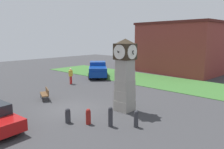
{
  "coord_description": "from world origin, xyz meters",
  "views": [
    {
      "loc": [
        12.03,
        -8.85,
        4.99
      ],
      "look_at": [
        1.15,
        2.94,
        2.22
      ],
      "focal_mm": 35.0,
      "sensor_mm": 36.0,
      "label": 1
    }
  ],
  "objects": [
    {
      "name": "bollard_far_row",
      "position": [
        2.89,
        -0.97,
        0.47
      ],
      "size": [
        0.29,
        0.29,
        0.92
      ],
      "color": "maroon",
      "rests_on": "ground_plane"
    },
    {
      "name": "bollard_mid_row",
      "position": [
        4.05,
        -0.33,
        0.58
      ],
      "size": [
        0.26,
        0.26,
        1.14
      ],
      "color": "#333338",
      "rests_on": "ground_plane"
    },
    {
      "name": "ground_plane",
      "position": [
        0.0,
        0.0,
        0.0
      ],
      "size": [
        69.04,
        69.04,
        0.0
      ],
      "primitive_type": "plane",
      "color": "#38383A"
    },
    {
      "name": "bollard_near_tower",
      "position": [
        5.18,
        0.56,
        0.49
      ],
      "size": [
        0.26,
        0.26,
        0.97
      ],
      "color": "#333338",
      "rests_on": "ground_plane"
    },
    {
      "name": "pedestrian_by_cars",
      "position": [
        -6.77,
        5.01,
        0.98
      ],
      "size": [
        0.34,
        0.45,
        1.71
      ],
      "color": "red",
      "rests_on": "ground_plane"
    },
    {
      "name": "bollard_end_row",
      "position": [
        1.84,
        -1.64,
        0.45
      ],
      "size": [
        0.32,
        0.32,
        0.89
      ],
      "color": "#333338",
      "rests_on": "ground_plane"
    },
    {
      "name": "grass_verge_far",
      "position": [
        2.86,
        12.66,
        0.02
      ],
      "size": [
        41.43,
        6.86,
        0.04
      ],
      "primitive_type": "cube",
      "color": "#386B2D",
      "rests_on": "ground_plane"
    },
    {
      "name": "pickup_truck",
      "position": [
        -7.76,
        9.95,
        0.93
      ],
      "size": [
        5.4,
        5.24,
        1.85
      ],
      "color": "navy",
      "rests_on": "ground_plane"
    },
    {
      "name": "warehouse_blue_far",
      "position": [
        -1.73,
        21.1,
        3.5
      ],
      "size": [
        11.39,
        10.14,
        6.98
      ],
      "color": "maroon",
      "rests_on": "ground_plane"
    },
    {
      "name": "clock_tower",
      "position": [
        2.88,
        2.35,
        2.54
      ],
      "size": [
        1.5,
        1.54,
        4.89
      ],
      "color": "#9F9A90",
      "rests_on": "ground_plane"
    },
    {
      "name": "bench",
      "position": [
        -3.45,
        0.01,
        0.52
      ],
      "size": [
        1.68,
        1.12,
        0.9
      ],
      "color": "brown",
      "rests_on": "ground_plane"
    }
  ]
}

